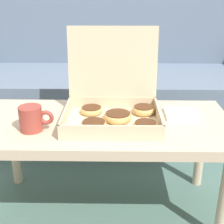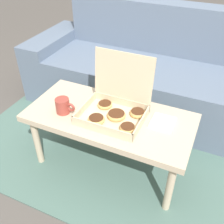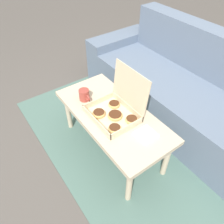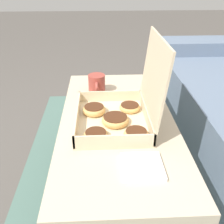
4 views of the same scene
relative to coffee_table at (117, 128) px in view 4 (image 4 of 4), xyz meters
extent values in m
plane|color=#514C47|center=(0.00, 0.04, -0.39)|extent=(12.00, 12.00, 0.00)
cube|color=#4C6B60|center=(0.00, 0.34, -0.38)|extent=(2.23, 1.70, 0.01)
cube|color=slate|center=(-0.94, 0.77, -0.12)|extent=(0.24, 0.77, 0.54)
cube|color=#C6B293|center=(0.00, 0.00, 0.03)|extent=(1.03, 0.49, 0.04)
cylinder|color=#C6B293|center=(-0.46, -0.18, -0.19)|extent=(0.04, 0.04, 0.40)
cylinder|color=#C6B293|center=(-0.46, 0.18, -0.19)|extent=(0.04, 0.04, 0.40)
cube|color=beige|center=(0.03, -0.02, 0.05)|extent=(0.38, 0.30, 0.01)
cube|color=beige|center=(0.03, -0.17, 0.08)|extent=(0.38, 0.01, 0.05)
cube|color=beige|center=(0.03, 0.12, 0.08)|extent=(0.38, 0.01, 0.05)
cube|color=beige|center=(-0.16, -0.02, 0.08)|extent=(0.01, 0.30, 0.05)
cube|color=beige|center=(0.21, -0.02, 0.08)|extent=(0.01, 0.30, 0.05)
cube|color=beige|center=(0.03, 0.14, 0.26)|extent=(0.38, 0.04, 0.30)
torus|color=tan|center=(0.05, -0.01, 0.07)|extent=(0.11, 0.11, 0.03)
cylinder|color=#472614|center=(0.05, -0.01, 0.08)|extent=(0.10, 0.10, 0.01)
torus|color=tan|center=(-0.06, 0.06, 0.07)|extent=(0.09, 0.09, 0.03)
cylinder|color=#472614|center=(-0.06, 0.06, 0.08)|extent=(0.08, 0.08, 0.01)
torus|color=tan|center=(0.15, -0.09, 0.07)|extent=(0.09, 0.09, 0.03)
cylinder|color=#472614|center=(0.15, -0.09, 0.08)|extent=(0.08, 0.08, 0.01)
torus|color=tan|center=(-0.04, -0.10, 0.07)|extent=(0.10, 0.10, 0.03)
cylinder|color=#472614|center=(-0.04, -0.10, 0.08)|extent=(0.08, 0.08, 0.02)
torus|color=tan|center=(0.16, 0.06, 0.07)|extent=(0.09, 0.09, 0.03)
cylinder|color=#472614|center=(0.16, 0.06, 0.08)|extent=(0.08, 0.08, 0.01)
cylinder|color=#993D33|center=(-0.28, -0.09, 0.10)|extent=(0.09, 0.09, 0.10)
torus|color=#993D33|center=(-0.22, -0.09, 0.10)|extent=(0.06, 0.02, 0.06)
cube|color=white|center=(0.32, 0.06, 0.06)|extent=(0.14, 0.14, 0.01)
camera|label=1|loc=(0.05, -1.15, 0.57)|focal=50.00mm
camera|label=2|loc=(0.54, -1.15, 1.03)|focal=42.00mm
camera|label=3|loc=(1.00, -0.72, 1.22)|focal=35.00mm
camera|label=4|loc=(0.97, -0.07, 0.63)|focal=42.00mm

